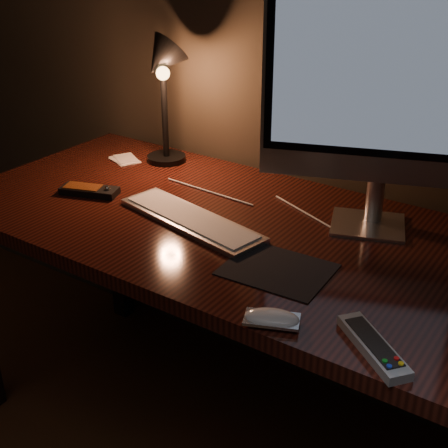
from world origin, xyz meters
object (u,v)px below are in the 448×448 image
Objects in this scene: monitor at (382,92)px; keyboard at (191,219)px; tv_remote at (373,346)px; desk at (247,255)px; desk_lamp at (162,78)px; mouse at (272,320)px; media_remote at (90,190)px.

monitor is 1.33× the size of keyboard.
monitor is at bearing 152.23° from tv_remote.
desk is at bearing 178.85° from monitor.
tv_remote is at bearing -36.61° from desk_lamp.
mouse is 0.96m from desk_lamp.
keyboard is at bearing -127.35° from desk.
desk_lamp is (0.04, 0.30, 0.27)m from media_remote.
desk is 3.80× the size of desk_lamp.
keyboard is at bearing -163.65° from tv_remote.
mouse is 0.81m from media_remote.
media_remote is (-0.75, -0.25, -0.34)m from monitor.
media_remote is 0.41m from desk_lamp.
desk is 0.49m from media_remote.
monitor is (0.30, 0.10, 0.48)m from desk.
monitor reaches higher than desk_lamp.
desk_lamp is at bearing 149.29° from keyboard.
keyboard reaches higher than desk.
monitor is 0.86m from media_remote.
mouse is at bearing -38.51° from media_remote.
keyboard is at bearing -170.00° from monitor.
desk is 0.65m from tv_remote.
media_remote reaches higher than tv_remote.
monitor is at bearing -1.18° from media_remote.
media_remote reaches higher than desk.
desk is 3.57× the size of keyboard.
tv_remote reaches higher than keyboard.
media_remote is 0.99m from tv_remote.
monitor reaches higher than tv_remote.
monitor is 3.35× the size of media_remote.
desk_lamp is (-0.71, 0.05, -0.07)m from monitor.
keyboard is 2.45× the size of tv_remote.
tv_remote is 1.10m from desk_lamp.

